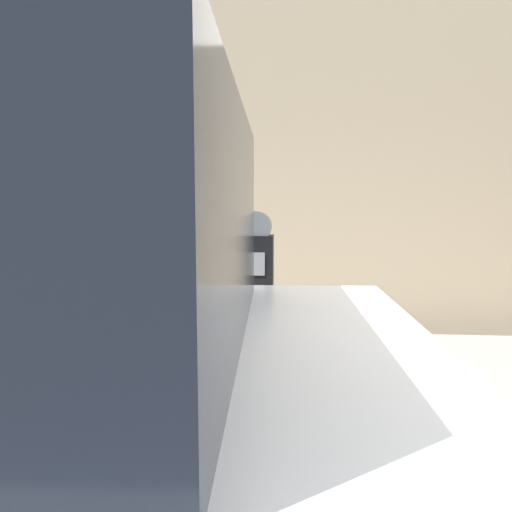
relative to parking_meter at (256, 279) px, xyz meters
name	(u,v)px	position (x,y,z in m)	size (l,w,h in m)	color
sidewalk	(313,382)	(0.38, 1.23, -1.08)	(24.00, 2.80, 0.10)	#ADAAA3
building_facade	(310,73)	(0.38, 3.14, 1.88)	(24.00, 0.30, 6.03)	tan
parking_meter	(256,279)	(0.00, 0.00, 0.00)	(0.20, 0.14, 1.42)	#2D2D30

